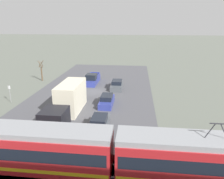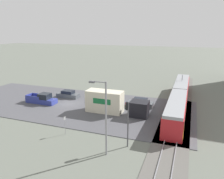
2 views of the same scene
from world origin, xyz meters
TOP-DOWN VIEW (x-y plane):
  - ground_plane at (0.00, 0.00)m, footprint 320.00×320.00m
  - road_surface at (0.00, 0.00)m, footprint 18.53×45.15m
  - rail_bed at (0.00, 19.52)m, footprint 63.61×4.40m
  - light_rail_tram at (-5.32, 19.52)m, footprint 27.50×2.74m
  - box_truck at (1.42, 9.43)m, footprint 2.54×10.39m
  - pickup_truck at (1.32, -4.79)m, footprint 1.98×5.85m
  - sedan_car_0 at (-3.49, -2.05)m, footprint 1.89×4.54m
  - sedan_car_1 at (-2.83, 5.72)m, footprint 1.73×4.46m
  - sedan_car_2 at (-3.07, 13.03)m, footprint 1.77×4.52m
  - traffic_light_pole at (11.05, 14.72)m, footprint 0.28×0.47m
  - street_lamp_near_crossing at (13.50, 12.87)m, footprint 0.36×1.95m
  - no_parking_sign at (10.83, 6.21)m, footprint 0.32×0.08m

SIDE VIEW (x-z plane):
  - ground_plane at x=0.00m, z-range 0.00..0.00m
  - road_surface at x=0.00m, z-range 0.00..0.08m
  - rail_bed at x=0.00m, z-range -0.06..0.16m
  - sedan_car_1 at x=-2.83m, z-range -0.05..1.38m
  - sedan_car_0 at x=-3.49m, z-range -0.05..1.40m
  - sedan_car_2 at x=-3.07m, z-range -0.05..1.48m
  - pickup_truck at x=1.32m, z-range -0.15..1.75m
  - no_parking_sign at x=10.83m, z-range 0.26..2.74m
  - light_rail_tram at x=-5.32m, z-range -0.53..3.92m
  - box_truck at x=1.42m, z-range -0.06..3.54m
  - traffic_light_pole at x=11.05m, z-range 0.80..6.33m
  - street_lamp_near_crossing at x=13.50m, z-range 0.63..8.95m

